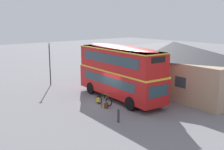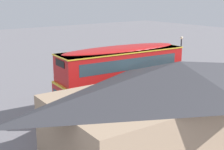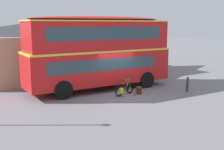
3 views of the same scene
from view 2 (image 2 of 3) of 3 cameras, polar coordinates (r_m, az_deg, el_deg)
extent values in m
plane|color=slate|center=(24.55, -1.22, -5.59)|extent=(120.00, 120.00, 0.00)
cylinder|color=black|center=(21.09, -3.39, -7.42)|extent=(1.12, 0.37, 1.10)
cylinder|color=black|center=(23.07, -6.25, -5.54)|extent=(1.12, 0.37, 1.10)
cylinder|color=black|center=(24.36, 9.12, -4.56)|extent=(1.12, 0.37, 1.10)
cylinder|color=black|center=(26.09, 5.69, -3.16)|extent=(1.12, 0.37, 1.10)
cube|color=red|center=(23.20, 1.67, -2.83)|extent=(9.86, 3.32, 2.10)
cube|color=yellow|center=(22.90, 1.69, -0.24)|extent=(9.89, 3.34, 0.12)
cube|color=red|center=(22.68, 1.71, 2.15)|extent=(9.57, 3.24, 1.90)
ellipsoid|color=red|center=(22.49, 1.72, 4.72)|extent=(9.37, 3.18, 0.36)
cube|color=#2D424C|center=(20.95, -9.39, -4.20)|extent=(0.24, 2.05, 0.90)
cube|color=black|center=(20.39, -9.33, 2.09)|extent=(0.18, 1.38, 0.44)
cube|color=#2D424C|center=(24.22, 0.44, -1.35)|extent=(7.53, 0.69, 0.76)
cube|color=#2D424C|center=(23.65, 0.07, 3.03)|extent=(7.92, 0.72, 0.80)
cube|color=#2D424C|center=(22.25, 3.88, -2.80)|extent=(7.53, 0.69, 0.76)
cube|color=#2D424C|center=(21.67, 3.50, 1.97)|extent=(7.92, 0.72, 0.80)
cube|color=yellow|center=(22.51, 1.72, 4.42)|extent=(9.67, 3.33, 0.08)
torus|color=black|center=(24.60, -3.09, -4.72)|extent=(0.68, 0.21, 0.68)
torus|color=black|center=(25.31, -1.42, -4.15)|extent=(0.68, 0.21, 0.68)
cylinder|color=#B2B2B7|center=(24.60, -3.09, -4.72)|extent=(0.07, 0.11, 0.05)
cylinder|color=#B2B2B7|center=(25.31, -1.42, -4.15)|extent=(0.07, 0.11, 0.05)
cylinder|color=#2D6B38|center=(24.69, -2.64, -3.93)|extent=(0.47, 0.13, 0.72)
cylinder|color=#2D6B38|center=(24.65, -2.53, -3.22)|extent=(0.59, 0.15, 0.12)
cylinder|color=#2D6B38|center=(24.91, -2.17, -3.87)|extent=(0.18, 0.07, 0.62)
cylinder|color=#2D6B38|center=(25.13, -1.84, -4.36)|extent=(0.54, 0.14, 0.09)
cylinder|color=#2D6B38|center=(25.09, -1.74, -3.66)|extent=(0.42, 0.11, 0.56)
cylinder|color=#2D6B38|center=(24.51, -3.05, -4.00)|extent=(0.10, 0.05, 0.64)
cylinder|color=black|center=(24.42, -3.01, -3.17)|extent=(0.12, 0.46, 0.03)
ellipsoid|color=black|center=(24.87, -2.03, -3.09)|extent=(0.27, 0.15, 0.06)
cube|color=yellow|center=(25.40, -1.72, -4.04)|extent=(0.30, 0.19, 0.32)
cylinder|color=#D84C33|center=(24.69, -2.64, -3.93)|extent=(0.07, 0.07, 0.18)
cube|color=#592D19|center=(24.87, -4.32, -4.80)|extent=(0.40, 0.41, 0.46)
ellipsoid|color=#592D19|center=(24.80, -4.33, -4.30)|extent=(0.38, 0.39, 0.10)
cube|color=#3E2011|center=(24.77, -4.42, -5.05)|extent=(0.17, 0.20, 0.16)
cylinder|color=black|center=(24.97, -4.03, -4.72)|extent=(0.05, 0.05, 0.37)
cylinder|color=black|center=(25.02, -4.41, -4.68)|extent=(0.05, 0.05, 0.37)
cylinder|color=#D84C33|center=(25.26, -3.65, -4.75)|extent=(0.08, 0.08, 0.23)
cylinder|color=black|center=(25.22, -3.66, -4.47)|extent=(0.05, 0.05, 0.03)
cube|color=tan|center=(18.28, 11.62, -7.31)|extent=(14.45, 6.95, 3.41)
pyramid|color=#38383D|center=(17.54, 12.01, 0.10)|extent=(14.86, 7.37, 1.45)
cube|color=#3D2319|center=(20.66, 5.26, -6.45)|extent=(1.10, 0.09, 2.10)
cube|color=#2D424C|center=(22.71, 12.24, -2.60)|extent=(1.10, 0.09, 0.90)
cube|color=#2D424C|center=(18.45, -3.26, -6.26)|extent=(1.10, 0.09, 0.90)
cylinder|color=black|center=(30.52, 12.20, 2.30)|extent=(0.11, 0.11, 4.35)
sphere|color=#F2E5BF|center=(30.14, 12.43, 6.57)|extent=(0.28, 0.28, 0.28)
cylinder|color=#333338|center=(24.56, -11.81, -4.83)|extent=(0.16, 0.16, 0.85)
sphere|color=#333338|center=(24.42, -11.87, -3.80)|extent=(0.16, 0.16, 0.16)
camera|label=1|loc=(33.45, -44.30, 8.08)|focal=44.48mm
camera|label=3|loc=(40.99, -0.85, 8.63)|focal=45.98mm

